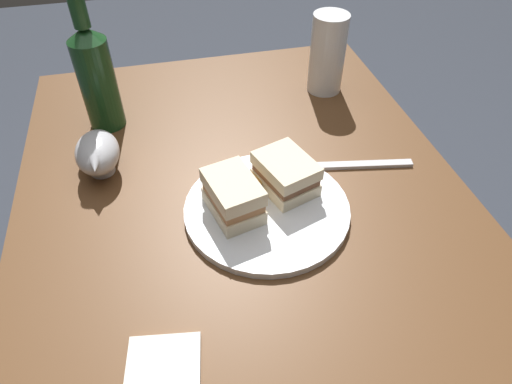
% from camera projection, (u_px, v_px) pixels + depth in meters
% --- Properties ---
extents(ground_plane, '(6.00, 6.00, 0.00)m').
position_uv_depth(ground_plane, '(250.00, 384.00, 1.28)').
color(ground_plane, '#333842').
extents(dining_table, '(1.02, 0.77, 0.73)m').
position_uv_depth(dining_table, '(248.00, 314.00, 1.02)').
color(dining_table, brown).
rests_on(dining_table, ground).
extents(plate, '(0.27, 0.27, 0.01)m').
position_uv_depth(plate, '(267.00, 209.00, 0.74)').
color(plate, white).
rests_on(plate, dining_table).
extents(sandwich_half_left, '(0.12, 0.10, 0.06)m').
position_uv_depth(sandwich_half_left, '(286.00, 175.00, 0.75)').
color(sandwich_half_left, beige).
rests_on(sandwich_half_left, plate).
extents(sandwich_half_right, '(0.11, 0.09, 0.07)m').
position_uv_depth(sandwich_half_right, '(233.00, 196.00, 0.71)').
color(sandwich_half_right, beige).
rests_on(sandwich_half_right, plate).
extents(potato_wedge_front, '(0.04, 0.03, 0.01)m').
position_uv_depth(potato_wedge_front, '(221.00, 196.00, 0.74)').
color(potato_wedge_front, '#B77F33').
rests_on(potato_wedge_front, plate).
extents(potato_wedge_middle, '(0.05, 0.04, 0.02)m').
position_uv_depth(potato_wedge_middle, '(255.00, 184.00, 0.76)').
color(potato_wedge_middle, '#B77F33').
rests_on(potato_wedge_middle, plate).
extents(potato_wedge_back, '(0.06, 0.04, 0.01)m').
position_uv_depth(potato_wedge_back, '(244.00, 191.00, 0.75)').
color(potato_wedge_back, '#B77F33').
rests_on(potato_wedge_back, plate).
extents(potato_wedge_left_edge, '(0.05, 0.05, 0.02)m').
position_uv_depth(potato_wedge_left_edge, '(243.00, 198.00, 0.74)').
color(potato_wedge_left_edge, gold).
rests_on(potato_wedge_left_edge, plate).
extents(pint_glass, '(0.08, 0.08, 0.17)m').
position_uv_depth(pint_glass, '(327.00, 58.00, 0.97)').
color(pint_glass, white).
rests_on(pint_glass, dining_table).
extents(gravy_boat, '(0.12, 0.08, 0.07)m').
position_uv_depth(gravy_boat, '(97.00, 153.00, 0.79)').
color(gravy_boat, '#B7B7BC').
rests_on(gravy_boat, dining_table).
extents(cider_bottle, '(0.07, 0.07, 0.27)m').
position_uv_depth(cider_bottle, '(96.00, 75.00, 0.85)').
color(cider_bottle, '#19421E').
rests_on(cider_bottle, dining_table).
extents(napkin, '(0.12, 0.11, 0.01)m').
position_uv_depth(napkin, '(163.00, 378.00, 0.54)').
color(napkin, silver).
rests_on(napkin, dining_table).
extents(fork, '(0.05, 0.18, 0.01)m').
position_uv_depth(fork, '(363.00, 165.00, 0.83)').
color(fork, silver).
rests_on(fork, dining_table).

